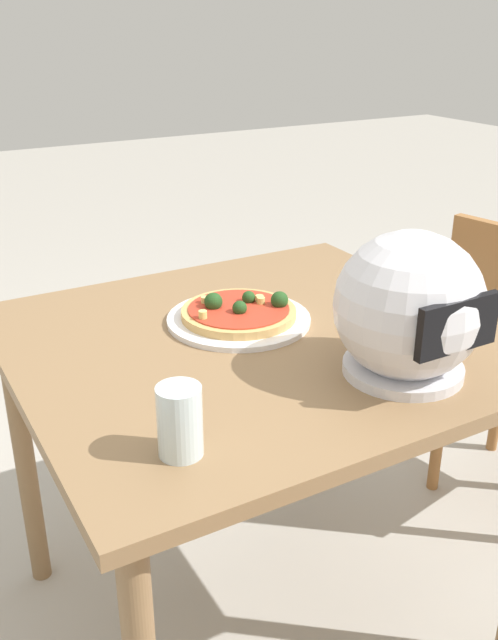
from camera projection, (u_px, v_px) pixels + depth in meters
name	position (u px, v px, depth m)	size (l,w,h in m)	color
ground_plane	(257.00, 613.00, 1.79)	(14.00, 14.00, 0.00)	#B2ADA3
dining_table	(258.00, 377.00, 1.51)	(1.00, 0.93, 0.78)	olive
pizza_plate	(240.00, 319.00, 1.54)	(0.31, 0.31, 0.01)	white
pizza	(241.00, 311.00, 1.53)	(0.25, 0.25, 0.05)	tan
motorcycle_helmet	(409.00, 309.00, 1.27)	(0.28, 0.28, 0.28)	silver
drinking_glass	(180.00, 421.00, 1.06)	(0.07, 0.07, 0.12)	silver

